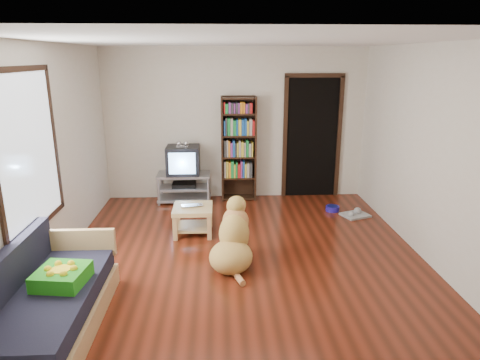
{
  "coord_description": "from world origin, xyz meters",
  "views": [
    {
      "loc": [
        -0.29,
        -4.88,
        2.44
      ],
      "look_at": [
        -0.02,
        0.42,
        0.9
      ],
      "focal_mm": 32.0,
      "sensor_mm": 36.0,
      "label": 1
    }
  ],
  "objects_px": {
    "crt_tv": "(183,160)",
    "laptop": "(193,207)",
    "dog_bowl": "(332,208)",
    "bookshelf": "(239,143)",
    "grey_rag": "(355,215)",
    "green_cushion": "(62,276)",
    "dog": "(233,241)",
    "tv_stand": "(184,186)",
    "coffee_table": "(193,215)",
    "sofa": "(47,305)"
  },
  "relations": [
    {
      "from": "crt_tv",
      "to": "laptop",
      "type": "bearing_deg",
      "value": -81.15
    },
    {
      "from": "dog_bowl",
      "to": "laptop",
      "type": "bearing_deg",
      "value": -159.41
    },
    {
      "from": "laptop",
      "to": "bookshelf",
      "type": "bearing_deg",
      "value": 55.14
    },
    {
      "from": "grey_rag",
      "to": "green_cushion",
      "type": "bearing_deg",
      "value": -143.61
    },
    {
      "from": "dog",
      "to": "bookshelf",
      "type": "bearing_deg",
      "value": 85.81
    },
    {
      "from": "dog_bowl",
      "to": "bookshelf",
      "type": "xyz_separation_m",
      "value": [
        -1.51,
        0.71,
        0.96
      ]
    },
    {
      "from": "grey_rag",
      "to": "dog",
      "type": "relative_size",
      "value": 0.39
    },
    {
      "from": "grey_rag",
      "to": "tv_stand",
      "type": "xyz_separation_m",
      "value": [
        -2.76,
        0.86,
        0.25
      ]
    },
    {
      "from": "laptop",
      "to": "dog_bowl",
      "type": "height_order",
      "value": "laptop"
    },
    {
      "from": "crt_tv",
      "to": "coffee_table",
      "type": "distance_m",
      "value": 1.53
    },
    {
      "from": "grey_rag",
      "to": "crt_tv",
      "type": "xyz_separation_m",
      "value": [
        -2.76,
        0.88,
        0.73
      ]
    },
    {
      "from": "bookshelf",
      "to": "dog",
      "type": "bearing_deg",
      "value": -94.19
    },
    {
      "from": "bookshelf",
      "to": "tv_stand",
      "type": "bearing_deg",
      "value": -174.37
    },
    {
      "from": "coffee_table",
      "to": "green_cushion",
      "type": "bearing_deg",
      "value": -117.17
    },
    {
      "from": "laptop",
      "to": "crt_tv",
      "type": "distance_m",
      "value": 1.53
    },
    {
      "from": "laptop",
      "to": "dog_bowl",
      "type": "xyz_separation_m",
      "value": [
        2.23,
        0.84,
        -0.37
      ]
    },
    {
      "from": "bookshelf",
      "to": "sofa",
      "type": "relative_size",
      "value": 1.0
    },
    {
      "from": "crt_tv",
      "to": "tv_stand",
      "type": "bearing_deg",
      "value": -90.0
    },
    {
      "from": "grey_rag",
      "to": "sofa",
      "type": "bearing_deg",
      "value": -143.44
    },
    {
      "from": "dog_bowl",
      "to": "grey_rag",
      "type": "bearing_deg",
      "value": -39.81
    },
    {
      "from": "crt_tv",
      "to": "dog",
      "type": "distance_m",
      "value": 2.57
    },
    {
      "from": "grey_rag",
      "to": "coffee_table",
      "type": "distance_m",
      "value": 2.6
    },
    {
      "from": "tv_stand",
      "to": "bookshelf",
      "type": "height_order",
      "value": "bookshelf"
    },
    {
      "from": "dog_bowl",
      "to": "tv_stand",
      "type": "relative_size",
      "value": 0.24
    },
    {
      "from": "dog_bowl",
      "to": "crt_tv",
      "type": "distance_m",
      "value": 2.64
    },
    {
      "from": "crt_tv",
      "to": "coffee_table",
      "type": "xyz_separation_m",
      "value": [
        0.23,
        -1.44,
        -0.46
      ]
    },
    {
      "from": "green_cushion",
      "to": "coffee_table",
      "type": "bearing_deg",
      "value": 70.43
    },
    {
      "from": "bookshelf",
      "to": "dog",
      "type": "relative_size",
      "value": 1.77
    },
    {
      "from": "dog_bowl",
      "to": "coffee_table",
      "type": "bearing_deg",
      "value": -160.09
    },
    {
      "from": "tv_stand",
      "to": "coffee_table",
      "type": "height_order",
      "value": "tv_stand"
    },
    {
      "from": "crt_tv",
      "to": "green_cushion",
      "type": "bearing_deg",
      "value": -103.49
    },
    {
      "from": "laptop",
      "to": "grey_rag",
      "type": "height_order",
      "value": "laptop"
    },
    {
      "from": "tv_stand",
      "to": "dog",
      "type": "xyz_separation_m",
      "value": [
        0.77,
        -2.39,
        0.03
      ]
    },
    {
      "from": "bookshelf",
      "to": "sofa",
      "type": "bearing_deg",
      "value": -117.32
    },
    {
      "from": "bookshelf",
      "to": "green_cushion",
      "type": "bearing_deg",
      "value": -116.46
    },
    {
      "from": "dog_bowl",
      "to": "crt_tv",
      "type": "bearing_deg",
      "value": 165.53
    },
    {
      "from": "dog",
      "to": "laptop",
      "type": "bearing_deg",
      "value": 119.82
    },
    {
      "from": "crt_tv",
      "to": "bookshelf",
      "type": "distance_m",
      "value": 0.99
    },
    {
      "from": "laptop",
      "to": "dog",
      "type": "bearing_deg",
      "value": -70.01
    },
    {
      "from": "grey_rag",
      "to": "crt_tv",
      "type": "distance_m",
      "value": 2.99
    },
    {
      "from": "green_cushion",
      "to": "dog_bowl",
      "type": "distance_m",
      "value": 4.43
    },
    {
      "from": "dog_bowl",
      "to": "bookshelf",
      "type": "relative_size",
      "value": 0.12
    },
    {
      "from": "dog_bowl",
      "to": "dog",
      "type": "relative_size",
      "value": 0.22
    },
    {
      "from": "grey_rag",
      "to": "dog",
      "type": "xyz_separation_m",
      "value": [
        -1.99,
        -1.53,
        0.29
      ]
    },
    {
      "from": "green_cushion",
      "to": "laptop",
      "type": "relative_size",
      "value": 1.45
    },
    {
      "from": "grey_rag",
      "to": "coffee_table",
      "type": "bearing_deg",
      "value": -167.57
    },
    {
      "from": "green_cushion",
      "to": "sofa",
      "type": "height_order",
      "value": "sofa"
    },
    {
      "from": "sofa",
      "to": "tv_stand",
      "type": "bearing_deg",
      "value": 74.98
    },
    {
      "from": "sofa",
      "to": "dog_bowl",
      "type": "bearing_deg",
      "value": 41.32
    },
    {
      "from": "sofa",
      "to": "dog",
      "type": "distance_m",
      "value": 2.14
    }
  ]
}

